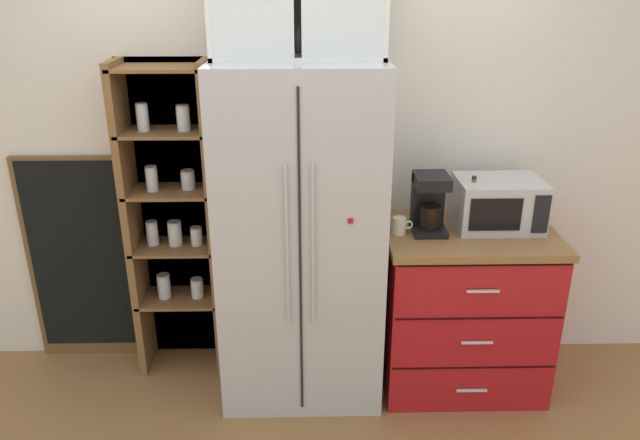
% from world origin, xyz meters
% --- Properties ---
extents(ground_plane, '(10.66, 10.66, 0.00)m').
position_xyz_m(ground_plane, '(0.00, 0.00, 0.00)').
color(ground_plane, olive).
extents(wall_back_cream, '(4.97, 0.10, 2.55)m').
position_xyz_m(wall_back_cream, '(0.00, 0.40, 1.27)').
color(wall_back_cream, silver).
rests_on(wall_back_cream, ground).
extents(refrigerator, '(0.83, 0.67, 1.80)m').
position_xyz_m(refrigerator, '(0.00, 0.03, 0.90)').
color(refrigerator, '#B7BABF').
rests_on(refrigerator, ground).
extents(pantry_shelf_column, '(0.53, 0.31, 1.77)m').
position_xyz_m(pantry_shelf_column, '(-0.70, 0.28, 0.92)').
color(pantry_shelf_column, brown).
rests_on(pantry_shelf_column, ground).
extents(counter_cabinet, '(0.89, 0.66, 0.92)m').
position_xyz_m(counter_cabinet, '(0.89, 0.04, 0.46)').
color(counter_cabinet, '#A8161C').
rests_on(counter_cabinet, ground).
extents(microwave, '(0.44, 0.33, 0.26)m').
position_xyz_m(microwave, '(1.04, 0.09, 1.05)').
color(microwave, '#B7BABF').
rests_on(microwave, counter_cabinet).
extents(coffee_maker, '(0.17, 0.20, 0.31)m').
position_xyz_m(coffee_maker, '(0.66, 0.05, 1.08)').
color(coffee_maker, black).
rests_on(coffee_maker, counter_cabinet).
extents(mug_cream, '(0.11, 0.07, 0.09)m').
position_xyz_m(mug_cream, '(0.51, 0.00, 0.97)').
color(mug_cream, silver).
rests_on(mug_cream, counter_cabinet).
extents(mug_sage, '(0.11, 0.08, 0.10)m').
position_xyz_m(mug_sage, '(0.89, 0.03, 0.97)').
color(mug_sage, '#8CA37F').
rests_on(mug_sage, counter_cabinet).
extents(bottle_amber, '(0.06, 0.06, 0.29)m').
position_xyz_m(bottle_amber, '(0.89, 0.06, 1.05)').
color(bottle_amber, brown).
rests_on(bottle_amber, counter_cabinet).
extents(chalkboard_menu, '(0.60, 0.04, 1.25)m').
position_xyz_m(chalkboard_menu, '(-1.28, 0.33, 0.63)').
color(chalkboard_menu, brown).
rests_on(chalkboard_menu, ground).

